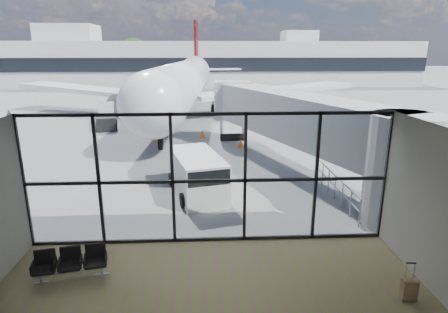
{
  "coord_description": "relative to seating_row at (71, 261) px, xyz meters",
  "views": [
    {
      "loc": [
        -0.11,
        -11.73,
        6.36
      ],
      "look_at": [
        0.66,
        3.0,
        2.19
      ],
      "focal_mm": 30.0,
      "sensor_mm": 36.0,
      "label": 1
    }
  ],
  "objects": [
    {
      "name": "ground",
      "position": [
        4.05,
        41.94,
        -0.5
      ],
      "size": [
        220.0,
        220.0,
        0.0
      ],
      "primitive_type": "plane",
      "color": "slate",
      "rests_on": "ground"
    },
    {
      "name": "traffic_cone_b",
      "position": [
        6.36,
        14.89,
        -0.21
      ],
      "size": [
        0.43,
        0.43,
        0.61
      ],
      "color": "#E2550B",
      "rests_on": "ground"
    },
    {
      "name": "tree_1",
      "position": [
        -34.95,
        73.94,
        4.76
      ],
      "size": [
        5.61,
        5.61,
        8.07
      ],
      "color": "#382619",
      "rests_on": "ground"
    },
    {
      "name": "suitcase",
      "position": [
        9.25,
        -1.57,
        -0.18
      ],
      "size": [
        0.4,
        0.31,
        1.04
      ],
      "rotation": [
        0.0,
        0.0,
        -0.09
      ],
      "color": "olive",
      "rests_on": "ground"
    },
    {
      "name": "glass_curtain_wall",
      "position": [
        4.05,
        1.94,
        1.75
      ],
      "size": [
        12.1,
        0.12,
        4.5
      ],
      "color": "white",
      "rests_on": "ground"
    },
    {
      "name": "tree_3",
      "position": [
        -22.95,
        73.94,
        4.13
      ],
      "size": [
        4.95,
        4.95,
        7.12
      ],
      "color": "#382619",
      "rests_on": "ground"
    },
    {
      "name": "jet_bridge",
      "position": [
        8.95,
        9.01,
        2.26
      ],
      "size": [
        8.0,
        16.5,
        4.33
      ],
      "color": "#9C9EA1",
      "rests_on": "ground"
    },
    {
      "name": "service_van",
      "position": [
        3.58,
        6.32,
        0.46
      ],
      "size": [
        2.89,
        4.62,
        1.87
      ],
      "rotation": [
        0.0,
        0.0,
        0.25
      ],
      "color": "silver",
      "rests_on": "ground"
    },
    {
      "name": "belt_loader",
      "position": [
        -4.39,
        22.0,
        0.16
      ],
      "size": [
        2.33,
        4.46,
        1.96
      ],
      "rotation": [
        0.0,
        0.0,
        0.22
      ],
      "color": "black",
      "rests_on": "ground"
    },
    {
      "name": "apron_railing",
      "position": [
        9.65,
        5.44,
        0.22
      ],
      "size": [
        0.06,
        5.46,
        1.11
      ],
      "color": "gray",
      "rests_on": "ground"
    },
    {
      "name": "seating_row",
      "position": [
        0.0,
        0.0,
        0.0
      ],
      "size": [
        2.03,
        0.93,
        0.9
      ],
      "rotation": [
        0.0,
        0.0,
        0.2
      ],
      "color": "gray",
      "rests_on": "ground"
    },
    {
      "name": "tree_4",
      "position": [
        -16.95,
        73.94,
        4.76
      ],
      "size": [
        5.61,
        5.61,
        8.07
      ],
      "color": "#382619",
      "rests_on": "ground"
    },
    {
      "name": "far_terminal",
      "position": [
        3.46,
        63.91,
        3.71
      ],
      "size": [
        80.0,
        12.2,
        11.0
      ],
      "color": "#BBBCB7",
      "rests_on": "ground"
    },
    {
      "name": "tree_2",
      "position": [
        -28.95,
        73.94,
        5.38
      ],
      "size": [
        6.27,
        6.27,
        9.03
      ],
      "color": "#382619",
      "rests_on": "ground"
    },
    {
      "name": "airliner",
      "position": [
        1.85,
        30.27,
        2.72
      ],
      "size": [
        35.44,
        41.08,
        10.58
      ],
      "rotation": [
        0.0,
        0.0,
        -0.06
      ],
      "color": "silver",
      "rests_on": "ground"
    },
    {
      "name": "lounge_shell",
      "position": [
        4.05,
        -2.86,
        2.15
      ],
      "size": [
        12.02,
        8.01,
        4.51
      ],
      "color": "#6A6843",
      "rests_on": "ground"
    },
    {
      "name": "traffic_cone_c",
      "position": [
        3.77,
        17.93,
        -0.2
      ],
      "size": [
        0.44,
        0.44,
        0.63
      ],
      "color": "orange",
      "rests_on": "ground"
    },
    {
      "name": "tree_5",
      "position": [
        -10.95,
        73.94,
        5.38
      ],
      "size": [
        6.27,
        6.27,
        9.03
      ],
      "color": "#382619",
      "rests_on": "ground"
    },
    {
      "name": "traffic_cone_a",
      "position": [
        0.28,
        17.31,
        -0.18
      ],
      "size": [
        0.47,
        0.47,
        0.68
      ],
      "color": "orange",
      "rests_on": "ground"
    }
  ]
}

